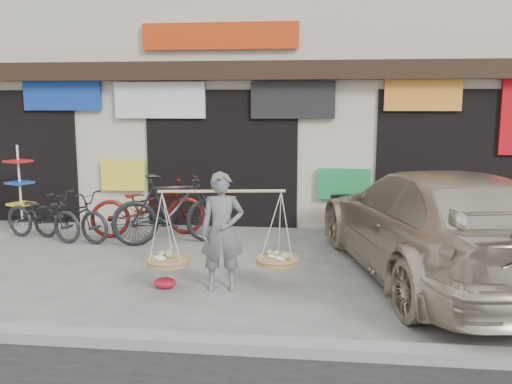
# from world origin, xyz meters

# --- Properties ---
(ground) EXTENTS (70.00, 70.00, 0.00)m
(ground) POSITION_xyz_m (0.00, 0.00, 0.00)
(ground) COLOR gray
(ground) RESTS_ON ground
(kerb) EXTENTS (70.00, 0.25, 0.12)m
(kerb) POSITION_xyz_m (0.00, -2.00, 0.06)
(kerb) COLOR gray
(kerb) RESTS_ON ground
(shophouse_block) EXTENTS (14.00, 6.32, 7.00)m
(shophouse_block) POSITION_xyz_m (-0.00, 6.42, 3.45)
(shophouse_block) COLOR beige
(shophouse_block) RESTS_ON ground
(street_vendor) EXTENTS (1.99, 0.77, 1.57)m
(street_vendor) POSITION_xyz_m (0.66, -0.22, 0.72)
(street_vendor) COLOR slate
(street_vendor) RESTS_ON ground
(bike_0) EXTENTS (1.85, 1.14, 0.92)m
(bike_0) POSITION_xyz_m (-3.00, 2.00, 0.46)
(bike_0) COLOR #242429
(bike_0) RESTS_ON ground
(bike_1) EXTENTS (2.14, 1.27, 1.24)m
(bike_1) POSITION_xyz_m (-0.62, 1.98, 0.62)
(bike_1) COLOR black
(bike_1) RESTS_ON ground
(bike_2) EXTENTS (2.21, 1.37, 1.10)m
(bike_2) POSITION_xyz_m (-1.21, 2.52, 0.55)
(bike_2) COLOR #5E1310
(bike_2) RESTS_ON ground
(bike_3) EXTENTS (1.85, 1.14, 0.92)m
(bike_3) POSITION_xyz_m (-2.50, 2.00, 0.46)
(bike_3) COLOR #242429
(bike_3) RESTS_ON ground
(suv) EXTENTS (3.26, 5.67, 1.55)m
(suv) POSITION_xyz_m (3.52, 0.61, 0.77)
(suv) COLOR beige
(suv) RESTS_ON ground
(display_rack) EXTENTS (0.52, 0.52, 1.66)m
(display_rack) POSITION_xyz_m (-3.79, 2.67, 0.67)
(display_rack) COLOR silver
(display_rack) RESTS_ON ground
(red_bag) EXTENTS (0.31, 0.25, 0.14)m
(red_bag) POSITION_xyz_m (-0.11, -0.27, 0.07)
(red_bag) COLOR red
(red_bag) RESTS_ON ground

